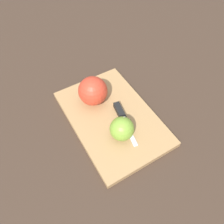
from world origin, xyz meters
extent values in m
plane|color=#38281E|center=(0.00, 0.00, 0.00)|extent=(4.00, 4.00, 0.00)
cube|color=#A37A4C|center=(0.00, 0.00, 0.01)|extent=(0.37, 0.28, 0.02)
sphere|color=red|center=(-0.08, -0.03, 0.06)|extent=(0.09, 0.09, 0.09)
cylinder|color=beige|center=(-0.07, -0.04, 0.06)|extent=(0.07, 0.04, 0.08)
sphere|color=olive|center=(0.07, 0.00, 0.05)|extent=(0.07, 0.07, 0.07)
cylinder|color=beige|center=(0.07, 0.00, 0.05)|extent=(0.05, 0.05, 0.06)
cube|color=silver|center=(0.07, 0.02, 0.02)|extent=(0.09, 0.01, 0.00)
cube|color=black|center=(0.00, 0.02, 0.03)|extent=(0.06, 0.02, 0.02)
camera|label=1|loc=(0.35, -0.14, 0.54)|focal=35.00mm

